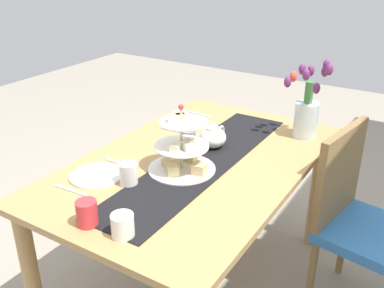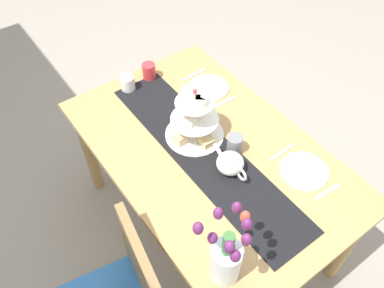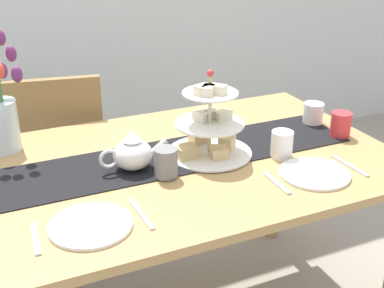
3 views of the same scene
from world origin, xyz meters
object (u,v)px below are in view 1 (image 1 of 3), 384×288
Objects in this scene: tiered_cake_stand at (183,151)px; teapot at (213,136)px; fork_right at (119,163)px; dining_table at (196,180)px; mug_grey at (188,139)px; cream_jug at (123,226)px; mug_orange at (87,213)px; knife_right at (72,190)px; dinner_plate_right at (96,175)px; knife_left at (174,131)px; mug_white_text at (128,174)px; tulip_vase at (307,110)px; dinner_plate_left at (188,122)px; fork_left at (201,115)px; chair_left at (358,216)px.

tiered_cake_stand is 0.28m from teapot.
fork_right is (0.38, -0.28, -0.06)m from teapot.
dining_table is 0.20m from mug_grey.
mug_orange reaches higher than cream_jug.
tiered_cake_stand is at bearing 144.05° from knife_right.
fork_right is (0.22, -0.28, 0.11)m from dining_table.
dinner_plate_right is at bearing 0.00° from fork_right.
dining_table is 8.82× the size of knife_left.
mug_white_text is (0.12, 0.16, 0.04)m from fork_right.
tulip_vase is at bearing 152.42° from mug_white_text.
teapot reaches higher than cream_jug.
knife_left is (-0.07, -0.28, -0.06)m from teapot.
tiered_cake_stand reaches higher than dinner_plate_left.
tulip_vase is 2.72× the size of fork_left.
dinner_plate_right is at bearing -37.56° from dining_table.
teapot is 0.46m from fork_left.
dinner_plate_left is (-0.07, -0.98, 0.24)m from chair_left.
mug_grey is (-0.20, -0.10, -0.04)m from tiered_cake_stand.
tulip_vase reaches higher than fork_left.
dining_table is 0.38m from knife_left.
mug_white_text is at bearing -27.58° from tulip_vase.
teapot is at bearing 38.03° from fork_left.
cream_jug is 0.50× the size of knife_right.
mug_grey is at bearing 32.34° from dinner_plate_left.
chair_left is 1.08m from mug_white_text.
knife_right is 0.62m from mug_grey.
tiered_cake_stand is at bearing 39.34° from knife_left.
dining_table is 15.78× the size of mug_orange.
dining_table is 10.00× the size of fork_right.
mug_grey is at bearing -49.67° from teapot.
fork_left is 0.88× the size of knife_right.
dining_table is at bearing -32.26° from tulip_vase.
mug_grey is 0.42m from mug_white_text.
cream_jug is at bearing 18.02° from fork_left.
chair_left is 3.96× the size of dinner_plate_left.
teapot is at bearing 130.33° from mug_grey.
dinner_plate_right is at bearing -34.49° from tulip_vase.
mug_orange is at bearing -6.64° from tiered_cake_stand.
dinner_plate_left reaches higher than fork_left.
teapot is 0.73m from knife_right.
dining_table is 0.48m from dinner_plate_left.
cream_jug is (0.93, -0.61, 0.28)m from chair_left.
dining_table is 0.59m from knife_right.
teapot reaches higher than mug_white_text.
fork_left is (-0.15, 0.00, -0.00)m from dinner_plate_left.
teapot is 2.80× the size of cream_jug.
chair_left reaches higher than dinner_plate_left.
chair_left is at bearing 113.61° from dining_table.
mug_white_text is at bearing 15.73° from knife_left.
tiered_cake_stand is 0.70m from fork_left.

